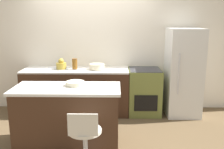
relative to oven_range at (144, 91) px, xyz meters
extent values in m
plane|color=brown|center=(-1.07, -0.34, -0.46)|extent=(14.00, 14.00, 0.00)
cube|color=silver|center=(-1.07, 0.36, 0.84)|extent=(8.00, 0.06, 2.60)
cube|color=#422819|center=(-1.38, 0.00, -0.02)|extent=(2.11, 0.65, 0.88)
cube|color=white|center=(-1.38, 0.00, 0.44)|extent=(2.11, 0.65, 0.03)
cube|color=#9EA3A8|center=(-1.75, 0.00, 0.46)|extent=(0.44, 0.36, 0.01)
cube|color=#422819|center=(-1.30, -1.32, -0.02)|extent=(1.52, 0.67, 0.87)
cube|color=white|center=(-1.30, -1.32, 0.43)|extent=(1.59, 0.71, 0.04)
cube|color=olive|center=(0.00, 0.00, 0.00)|extent=(0.64, 0.65, 0.91)
cube|color=black|center=(0.00, -0.33, -0.14)|extent=(0.45, 0.01, 0.32)
cube|color=#333338|center=(0.00, 0.00, 0.46)|extent=(0.60, 0.62, 0.01)
cube|color=silver|center=(0.76, -0.02, 0.40)|extent=(0.64, 0.70, 1.72)
cube|color=silver|center=(0.58, -0.39, 0.45)|extent=(0.02, 0.02, 0.77)
cylinder|color=silver|center=(-0.96, -1.95, 0.06)|extent=(0.42, 0.42, 0.04)
cube|color=silver|center=(-0.96, -2.13, 0.22)|extent=(0.36, 0.02, 0.28)
cylinder|color=#B29333|center=(-1.66, -0.01, 0.52)|extent=(0.20, 0.20, 0.12)
sphere|color=#B29333|center=(-1.66, -0.01, 0.62)|extent=(0.11, 0.11, 0.11)
cylinder|color=beige|center=(-0.95, -0.01, 0.51)|extent=(0.30, 0.30, 0.10)
cylinder|color=brown|center=(-1.39, -0.01, 0.56)|extent=(0.10, 0.10, 0.19)
cylinder|color=brown|center=(-1.39, -0.01, 0.66)|extent=(0.11, 0.11, 0.02)
cylinder|color=beige|center=(-1.19, -1.22, 0.48)|extent=(0.29, 0.29, 0.06)
camera|label=1|loc=(-0.57, -4.87, 1.45)|focal=40.00mm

